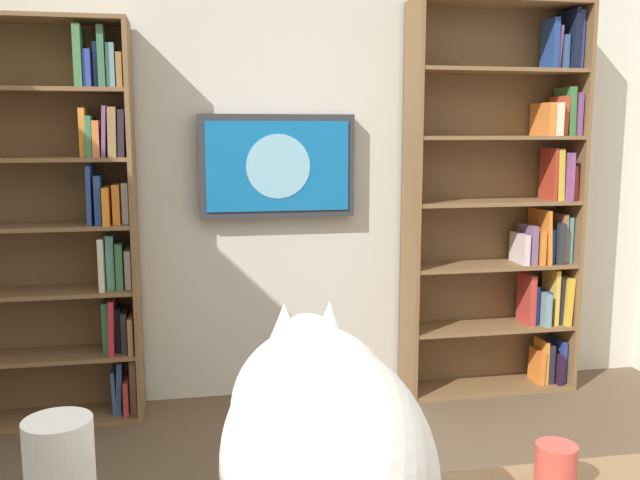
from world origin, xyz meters
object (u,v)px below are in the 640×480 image
at_px(bookshelf_right, 60,221).
at_px(coffee_mug, 556,468).
at_px(wall_mounted_tv, 277,166).
at_px(bookshelf_left, 510,206).
at_px(cat, 322,445).

xyz_separation_m(bookshelf_right, coffee_mug, (-1.30, 2.37, -0.22)).
xyz_separation_m(wall_mounted_tv, coffee_mug, (-0.22, 2.45, -0.47)).
bearing_deg(coffee_mug, bookshelf_right, -61.33).
bearing_deg(bookshelf_right, wall_mounted_tv, -175.71).
bearing_deg(coffee_mug, bookshelf_left, -113.90).
bearing_deg(bookshelf_left, cat, 58.47).
bearing_deg(cat, wall_mounted_tv, -95.89).
bearing_deg(bookshelf_left, coffee_mug, 66.10).
xyz_separation_m(bookshelf_left, wall_mounted_tv, (1.27, -0.08, 0.22)).
distance_m(bookshelf_left, cat, 2.94).
xyz_separation_m(bookshelf_right, cat, (-0.81, 2.51, -0.06)).
xyz_separation_m(wall_mounted_tv, cat, (0.27, 2.59, -0.31)).
relative_size(bookshelf_left, coffee_mug, 21.87).
bearing_deg(coffee_mug, cat, 15.48).
bearing_deg(cat, coffee_mug, -164.52).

